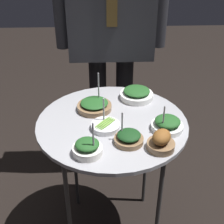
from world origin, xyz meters
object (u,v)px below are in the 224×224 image
bowl_asparagus_front_center (105,126)px  bowl_roast_front_left (161,141)px  waiter_figure (111,14)px  bowl_spinach_center (129,138)px  bowl_spinach_mid_left (94,105)px  serving_cart (112,131)px  bowl_spinach_back_right (87,148)px  bowl_spinach_mid_right (137,94)px  bowl_spinach_near_rim (167,124)px

bowl_asparagus_front_center → bowl_roast_front_left: size_ratio=1.15×
waiter_figure → bowl_spinach_center: bearing=-86.5°
bowl_spinach_mid_left → bowl_spinach_center: bowl_spinach_mid_left is taller
bowl_roast_front_left → serving_cart: bearing=132.3°
bowl_roast_front_left → bowl_asparagus_front_center: bearing=145.3°
bowl_spinach_back_right → bowl_spinach_center: bearing=21.5°
bowl_asparagus_front_center → waiter_figure: bearing=85.5°
bowl_asparagus_front_center → bowl_spinach_center: bearing=-48.2°
serving_cart → bowl_spinach_mid_right: size_ratio=4.46×
bowl_spinach_mid_left → bowl_roast_front_left: bowl_spinach_mid_left is taller
serving_cart → bowl_asparagus_front_center: bearing=-119.5°
bowl_spinach_back_right → bowl_spinach_near_rim: bearing=24.2°
bowl_spinach_center → bowl_roast_front_left: size_ratio=1.16×
bowl_asparagus_front_center → bowl_spinach_back_right: (-0.07, -0.17, 0.01)m
bowl_spinach_center → waiter_figure: 0.79m
bowl_spinach_back_right → waiter_figure: size_ratio=0.09×
serving_cart → bowl_spinach_center: size_ratio=5.60×
bowl_asparagus_front_center → bowl_roast_front_left: 0.27m
bowl_spinach_back_right → bowl_roast_front_left: (0.29, 0.02, 0.01)m
bowl_spinach_mid_left → bowl_spinach_near_rim: (0.32, -0.18, 0.00)m
bowl_spinach_mid_left → bowl_spinach_mid_right: bearing=25.2°
bowl_roast_front_left → waiter_figure: (-0.17, 0.78, 0.30)m
serving_cart → waiter_figure: (0.02, 0.57, 0.39)m
bowl_spinach_center → waiter_figure: size_ratio=0.08×
bowl_spinach_back_right → bowl_spinach_near_rim: 0.38m
bowl_spinach_mid_right → waiter_figure: (-0.12, 0.36, 0.31)m
bowl_spinach_center → bowl_roast_front_left: 0.13m
bowl_roast_front_left → bowl_spinach_near_rim: bearing=69.3°
bowl_spinach_mid_right → bowl_spinach_near_rim: bowl_spinach_near_rim is taller
bowl_spinach_mid_left → bowl_spinach_back_right: 0.33m
bowl_spinach_mid_right → bowl_spinach_center: (-0.07, -0.37, -0.00)m
bowl_spinach_mid_left → waiter_figure: (0.10, 0.46, 0.31)m
bowl_spinach_center → bowl_spinach_back_right: (-0.17, -0.07, 0.00)m
serving_cart → waiter_figure: waiter_figure is taller
bowl_spinach_mid_left → bowl_asparagus_front_center: (0.05, -0.16, -0.01)m
bowl_spinach_near_rim → waiter_figure: (-0.22, 0.64, 0.31)m
bowl_spinach_mid_left → bowl_spinach_center: bearing=-61.9°
serving_cart → bowl_spinach_mid_right: 0.26m
bowl_spinach_back_right → bowl_roast_front_left: bowl_spinach_back_right is taller
bowl_spinach_mid_left → bowl_spinach_back_right: size_ratio=1.09×
bowl_spinach_mid_right → waiter_figure: size_ratio=0.10×
bowl_spinach_near_rim → waiter_figure: size_ratio=0.08×
bowl_spinach_center → bowl_roast_front_left: (0.12, -0.05, 0.01)m
bowl_spinach_mid_right → bowl_spinach_near_rim: 0.30m
waiter_figure → bowl_spinach_near_rim: bearing=-71.1°
bowl_spinach_mid_right → bowl_spinach_center: bearing=-101.0°
bowl_spinach_mid_left → bowl_spinach_center: (0.14, -0.27, 0.00)m
bowl_spinach_back_right → waiter_figure: 0.86m
bowl_roast_front_left → waiter_figure: 0.85m
bowl_spinach_near_rim → bowl_roast_front_left: size_ratio=1.21×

